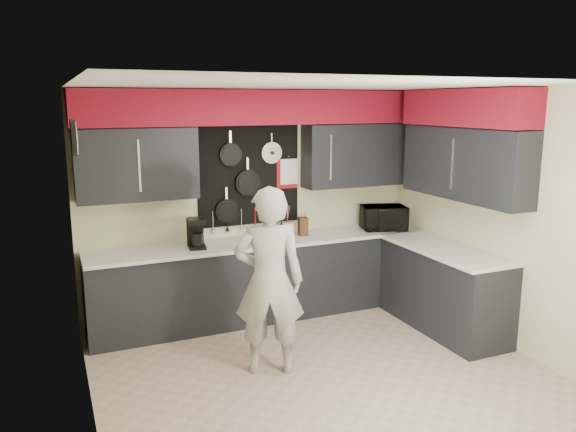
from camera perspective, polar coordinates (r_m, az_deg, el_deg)
name	(u,v)px	position (r m, az deg, el deg)	size (l,w,h in m)	color
ground	(318,369)	(5.46, 3.09, -15.27)	(4.00, 4.00, 0.00)	tan
back_wall_assembly	(257,143)	(6.36, -3.12, 7.45)	(4.00, 0.36, 2.60)	beige
right_wall_assembly	(469,153)	(6.16, 17.87, 6.15)	(0.36, 3.50, 2.60)	beige
left_wall_assembly	(83,254)	(4.52, -20.14, -3.65)	(0.05, 3.50, 2.60)	beige
base_cabinets	(313,281)	(6.43, 2.56, -6.64)	(3.95, 2.20, 0.92)	black
microwave	(384,218)	(6.97, 9.69, -0.17)	(0.53, 0.36, 0.29)	black
knife_block	(303,226)	(6.57, 1.53, -1.06)	(0.10, 0.10, 0.22)	#381C12
utensil_crock	(288,230)	(6.51, 0.01, -1.39)	(0.13, 0.13, 0.17)	white
coffee_maker	(196,232)	(6.09, -9.30, -1.64)	(0.21, 0.25, 0.33)	black
person	(269,281)	(5.10, -1.94, -6.64)	(0.64, 0.42, 1.74)	#B7B6B4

